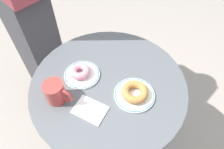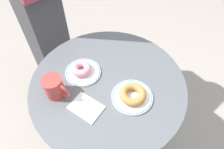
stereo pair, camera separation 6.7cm
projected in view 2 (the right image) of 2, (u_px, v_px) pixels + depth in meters
name	position (u px, v px, depth m)	size (l,w,h in m)	color
ground_plane	(109.00, 138.00, 1.58)	(7.00, 7.00, 0.02)	#9E9389
cafe_table	(108.00, 105.00, 1.16)	(0.76, 0.76, 0.73)	#565B60
plate_left	(83.00, 72.00, 1.03)	(0.18, 0.18, 0.01)	white
plate_right	(132.00, 97.00, 0.94)	(0.19, 0.19, 0.01)	white
donut_pink_frosted	(81.00, 68.00, 1.01)	(0.10, 0.10, 0.04)	pink
donut_old_fashioned	(133.00, 94.00, 0.92)	(0.12, 0.12, 0.04)	#BC7F42
paper_napkin	(86.00, 107.00, 0.91)	(0.14, 0.10, 0.01)	white
coffee_mug	(54.00, 87.00, 0.92)	(0.14, 0.09, 0.10)	#B73D38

